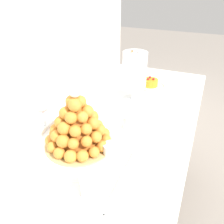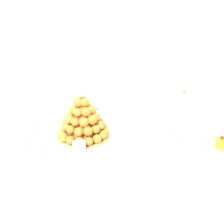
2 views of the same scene
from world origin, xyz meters
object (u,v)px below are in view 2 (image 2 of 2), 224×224
dessert_cup_mid_left (79,147)px  macaron_goblet (182,113)px  wine_glass (97,104)px  croquembouche (83,120)px  dessert_cup_left (36,147)px  dessert_cup_centre (123,146)px  serving_tray (82,140)px

dessert_cup_mid_left → macaron_goblet: macaron_goblet is taller
dessert_cup_mid_left → wine_glass: wine_glass is taller
croquembouche → wine_glass: bearing=73.4°
macaron_goblet → wine_glass: 0.50m
croquembouche → dessert_cup_left: size_ratio=4.78×
wine_glass → dessert_cup_centre: bearing=-69.5°
dessert_cup_centre → wine_glass: size_ratio=0.37×
serving_tray → dessert_cup_mid_left: dessert_cup_mid_left is taller
dessert_cup_centre → dessert_cup_left: bearing=-179.0°
croquembouche → dessert_cup_left: 0.26m
dessert_cup_mid_left → dessert_cup_centre: 0.20m
serving_tray → dessert_cup_centre: (0.20, -0.12, 0.03)m
dessert_cup_centre → wine_glass: 0.38m
dessert_cup_left → wine_glass: (0.27, 0.36, 0.08)m
dessert_cup_mid_left → macaron_goblet: 0.50m
macaron_goblet → wine_glass: macaron_goblet is taller
serving_tray → wine_glass: size_ratio=3.57×
macaron_goblet → wine_glass: bearing=144.9°
dessert_cup_left → macaron_goblet: bearing=6.2°
dessert_cup_mid_left → wine_glass: (0.07, 0.35, 0.08)m
croquembouche → dessert_cup_centre: croquembouche is taller
croquembouche → wine_glass: (0.06, 0.21, 0.01)m
croquembouche → dessert_cup_mid_left: size_ratio=4.36×
macaron_goblet → serving_tray: bearing=173.4°
dessert_cup_left → dessert_cup_mid_left: (0.20, 0.01, -0.00)m
serving_tray → wine_glass: 0.26m
macaron_goblet → dessert_cup_mid_left: bearing=-172.1°
dessert_cup_left → dessert_cup_mid_left: size_ratio=0.91×
dessert_cup_left → macaron_goblet: macaron_goblet is taller
dessert_cup_centre → macaron_goblet: macaron_goblet is taller
dessert_cup_centre → macaron_goblet: 0.31m
croquembouche → macaron_goblet: macaron_goblet is taller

